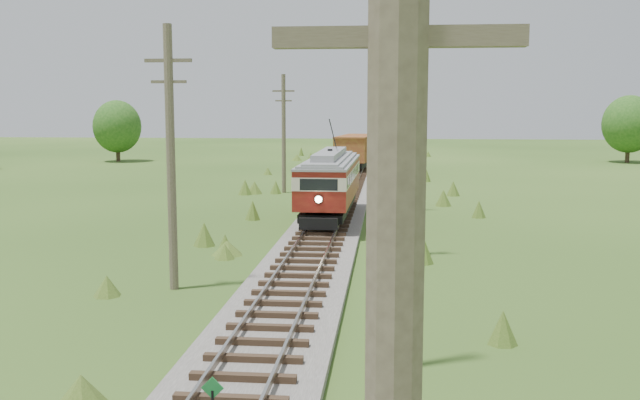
# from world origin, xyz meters

# --- Properties ---
(railbed_main) EXTENTS (3.60, 96.00, 0.57)m
(railbed_main) POSITION_xyz_m (0.00, 34.00, 0.19)
(railbed_main) COLOR #605B54
(railbed_main) RESTS_ON ground
(switch_marker) EXTENTS (0.45, 0.06, 1.08)m
(switch_marker) POSITION_xyz_m (-0.20, 1.50, 0.63)
(switch_marker) COLOR black
(switch_marker) RESTS_ON ground
(streetcar) EXTENTS (2.73, 11.19, 5.09)m
(streetcar) POSITION_xyz_m (-0.00, 26.58, 2.42)
(streetcar) COLOR black
(streetcar) RESTS_ON ground
(gondola) EXTENTS (3.86, 9.27, 2.99)m
(gondola) POSITION_xyz_m (0.00, 56.84, 2.18)
(gondola) COLOR black
(gondola) RESTS_ON ground
(gravel_pile) EXTENTS (3.67, 3.89, 1.33)m
(gravel_pile) POSITION_xyz_m (3.87, 47.41, 0.62)
(gravel_pile) COLOR gray
(gravel_pile) RESTS_ON ground
(utility_pole_r_1) EXTENTS (0.30, 0.30, 8.80)m
(utility_pole_r_1) POSITION_xyz_m (3.10, 5.00, 4.40)
(utility_pole_r_1) COLOR brown
(utility_pole_r_1) RESTS_ON ground
(utility_pole_r_2) EXTENTS (1.60, 0.30, 8.60)m
(utility_pole_r_2) POSITION_xyz_m (3.30, 18.00, 4.42)
(utility_pole_r_2) COLOR brown
(utility_pole_r_2) RESTS_ON ground
(utility_pole_r_3) EXTENTS (1.60, 0.30, 9.00)m
(utility_pole_r_3) POSITION_xyz_m (3.20, 31.00, 4.63)
(utility_pole_r_3) COLOR brown
(utility_pole_r_3) RESTS_ON ground
(utility_pole_r_4) EXTENTS (1.60, 0.30, 8.40)m
(utility_pole_r_4) POSITION_xyz_m (3.00, 44.00, 4.32)
(utility_pole_r_4) COLOR brown
(utility_pole_r_4) RESTS_ON ground
(utility_pole_r_5) EXTENTS (1.60, 0.30, 8.90)m
(utility_pole_r_5) POSITION_xyz_m (3.40, 57.00, 4.58)
(utility_pole_r_5) COLOR brown
(utility_pole_r_5) RESTS_ON ground
(utility_pole_r_6) EXTENTS (1.60, 0.30, 8.70)m
(utility_pole_r_6) POSITION_xyz_m (3.20, 70.00, 4.47)
(utility_pole_r_6) COLOR brown
(utility_pole_r_6) RESTS_ON ground
(utility_pole_l_a) EXTENTS (1.60, 0.30, 9.00)m
(utility_pole_l_a) POSITION_xyz_m (-4.20, 12.00, 4.63)
(utility_pole_l_a) COLOR brown
(utility_pole_l_a) RESTS_ON ground
(utility_pole_l_b) EXTENTS (1.60, 0.30, 8.60)m
(utility_pole_l_b) POSITION_xyz_m (-4.50, 40.00, 4.42)
(utility_pole_l_b) COLOR brown
(utility_pole_l_b) RESTS_ON ground
(tree_mid_a) EXTENTS (5.46, 5.46, 7.03)m
(tree_mid_a) POSITION_xyz_m (-28.00, 68.00, 4.02)
(tree_mid_a) COLOR #38281C
(tree_mid_a) RESTS_ON ground
(tree_mid_b) EXTENTS (5.88, 5.88, 7.57)m
(tree_mid_b) POSITION_xyz_m (30.00, 72.00, 4.33)
(tree_mid_b) COLOR #38281C
(tree_mid_b) RESTS_ON ground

